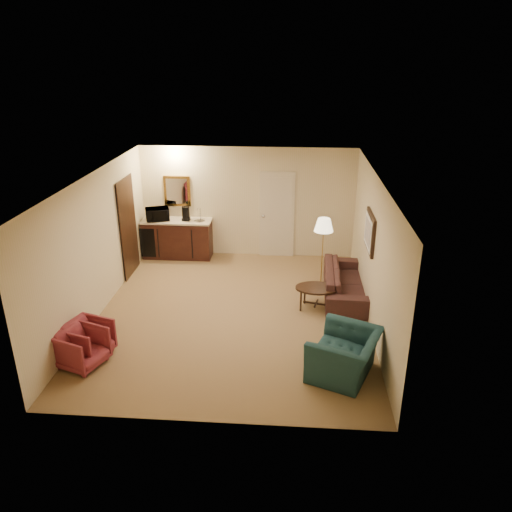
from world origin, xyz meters
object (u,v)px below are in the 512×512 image
at_px(floor_lamp, 322,252).
at_px(rose_chair_far, 82,347).
at_px(coffee_table, 316,298).
at_px(coffee_maker, 186,214).
at_px(rose_chair_near, 88,338).
at_px(wetbar_cabinet, 178,238).
at_px(microwave, 157,213).
at_px(teal_armchair, 345,348).
at_px(waste_bin, 205,252).
at_px(sofa, 345,278).

bearing_deg(floor_lamp, rose_chair_far, -139.89).
xyz_separation_m(coffee_table, coffee_maker, (-2.98, 2.42, 0.85)).
relative_size(rose_chair_near, coffee_maker, 2.02).
distance_m(wetbar_cabinet, microwave, 0.77).
relative_size(teal_armchair, waste_bin, 3.55).
bearing_deg(waste_bin, rose_chair_near, -105.15).
height_order(rose_chair_far, coffee_table, rose_chair_far).
xyz_separation_m(rose_chair_near, coffee_table, (3.71, 1.88, -0.10)).
bearing_deg(microwave, wetbar_cabinet, -13.38).
height_order(microwave, coffee_maker, microwave).
height_order(wetbar_cabinet, waste_bin, wetbar_cabinet).
height_order(floor_lamp, waste_bin, floor_lamp).
relative_size(floor_lamp, waste_bin, 4.91).
bearing_deg(rose_chair_near, coffee_table, -45.42).
distance_m(teal_armchair, coffee_maker, 5.61).
xyz_separation_m(teal_armchair, coffee_maker, (-3.32, 4.48, 0.62)).
distance_m(coffee_table, microwave, 4.44).
bearing_deg(rose_chair_far, floor_lamp, -29.72).
height_order(rose_chair_far, microwave, microwave).
height_order(coffee_table, microwave, microwave).
bearing_deg(microwave, waste_bin, -21.04).
height_order(sofa, waste_bin, sofa).
bearing_deg(rose_chair_near, rose_chair_far, -162.27).
bearing_deg(coffee_maker, teal_armchair, -58.38).
distance_m(teal_armchair, waste_bin, 5.30).
relative_size(rose_chair_near, coffee_table, 0.82).
relative_size(rose_chair_near, rose_chair_far, 1.00).
height_order(teal_armchair, waste_bin, teal_armchair).
xyz_separation_m(rose_chair_far, waste_bin, (1.15, 4.49, -0.18)).
relative_size(rose_chair_far, coffee_maker, 2.02).
bearing_deg(floor_lamp, wetbar_cabinet, 158.49).
bearing_deg(coffee_table, rose_chair_near, -153.14).
relative_size(wetbar_cabinet, waste_bin, 5.47).
bearing_deg(rose_chair_far, sofa, -37.31).
bearing_deg(floor_lamp, coffee_maker, 157.29).
bearing_deg(coffee_maker, waste_bin, -12.29).
bearing_deg(wetbar_cabinet, coffee_table, -37.24).
bearing_deg(wetbar_cabinet, coffee_maker, -3.86).
bearing_deg(coffee_table, wetbar_cabinet, 142.76).
height_order(rose_chair_near, microwave, microwave).
height_order(teal_armchair, floor_lamp, floor_lamp).
bearing_deg(floor_lamp, sofa, -48.08).
relative_size(sofa, coffee_maker, 6.22).
bearing_deg(teal_armchair, microwave, -115.50).
xyz_separation_m(waste_bin, coffee_maker, (-0.42, 0.05, 0.93)).
bearing_deg(rose_chair_near, waste_bin, 2.58).
relative_size(rose_chair_near, waste_bin, 2.23).
height_order(waste_bin, coffee_maker, coffee_maker).
bearing_deg(rose_chair_far, waste_bin, 5.81).
bearing_deg(wetbar_cabinet, waste_bin, -6.15).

